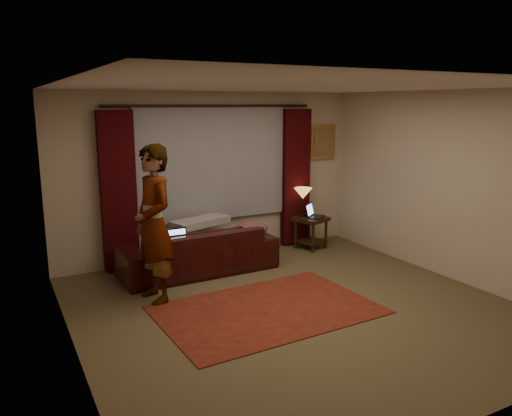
{
  "coord_description": "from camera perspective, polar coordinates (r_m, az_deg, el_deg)",
  "views": [
    {
      "loc": [
        -3.06,
        -4.74,
        2.4
      ],
      "look_at": [
        0.1,
        1.2,
        1.0
      ],
      "focal_mm": 35.0,
      "sensor_mm": 36.0,
      "label": 1
    }
  ],
  "objects": [
    {
      "name": "throw_blanket",
      "position": [
        7.46,
        -6.45,
        0.26
      ],
      "size": [
        0.98,
        0.63,
        0.11
      ],
      "primitive_type": "cube",
      "rotation": [
        0.0,
        0.0,
        0.31
      ],
      "color": "#A09E99",
      "rests_on": "sofa"
    },
    {
      "name": "drape_left",
      "position": [
        7.4,
        -15.45,
        1.84
      ],
      "size": [
        0.5,
        0.14,
        2.3
      ],
      "primitive_type": "cube",
      "color": "#330508",
      "rests_on": "floor"
    },
    {
      "name": "laptop_sofa",
      "position": [
        6.95,
        -8.85,
        -3.57
      ],
      "size": [
        0.35,
        0.38,
        0.25
      ],
      "primitive_type": null,
      "rotation": [
        0.0,
        0.0,
        0.02
      ],
      "color": "black",
      "rests_on": "sofa"
    },
    {
      "name": "wall_front",
      "position": [
        3.95,
        24.8,
        -5.56
      ],
      "size": [
        5.0,
        0.02,
        2.6
      ],
      "primitive_type": "cube",
      "color": "beige",
      "rests_on": "ground"
    },
    {
      "name": "sofa",
      "position": [
        7.28,
        -6.68,
        -3.83
      ],
      "size": [
        2.28,
        1.03,
        0.91
      ],
      "primitive_type": "imported",
      "rotation": [
        0.0,
        0.0,
        3.17
      ],
      "color": "black",
      "rests_on": "floor"
    },
    {
      "name": "sheer_curtain",
      "position": [
        7.86,
        -4.92,
        5.14
      ],
      "size": [
        2.5,
        0.05,
        1.8
      ],
      "primitive_type": "cube",
      "color": "gray",
      "rests_on": "wall_back"
    },
    {
      "name": "wall_right",
      "position": [
        7.39,
        21.3,
        2.38
      ],
      "size": [
        0.02,
        5.0,
        2.6
      ],
      "primitive_type": "cube",
      "color": "beige",
      "rests_on": "ground"
    },
    {
      "name": "drape_right",
      "position": [
        8.55,
        4.55,
        3.52
      ],
      "size": [
        0.5,
        0.14,
        2.3
      ],
      "primitive_type": "cube",
      "color": "#330508",
      "rests_on": "floor"
    },
    {
      "name": "ceiling",
      "position": [
        5.65,
        4.97,
        13.73
      ],
      "size": [
        5.0,
        5.0,
        0.02
      ],
      "primitive_type": "cube",
      "color": "silver",
      "rests_on": "ground"
    },
    {
      "name": "laptop_table",
      "position": [
        8.4,
        6.9,
        -0.3
      ],
      "size": [
        0.46,
        0.47,
        0.23
      ],
      "primitive_type": null,
      "rotation": [
        0.0,
        0.0,
        0.67
      ],
      "color": "black",
      "rests_on": "end_table"
    },
    {
      "name": "floor",
      "position": [
        6.14,
        4.53,
        -11.37
      ],
      "size": [
        5.0,
        5.0,
        0.01
      ],
      "primitive_type": "cube",
      "color": "brown",
      "rests_on": "ground"
    },
    {
      "name": "end_table",
      "position": [
        8.49,
        6.29,
        -2.83
      ],
      "size": [
        0.59,
        0.59,
        0.54
      ],
      "primitive_type": "cube",
      "rotation": [
        0.0,
        0.0,
        0.32
      ],
      "color": "black",
      "rests_on": "floor"
    },
    {
      "name": "picture_frame",
      "position": [
        8.89,
        7.62,
        7.46
      ],
      "size": [
        0.5,
        0.04,
        0.6
      ],
      "primitive_type": "cube",
      "color": "#C59142",
      "rests_on": "wall_back"
    },
    {
      "name": "curtain_rod",
      "position": [
        7.76,
        -4.88,
        11.56
      ],
      "size": [
        0.04,
        0.04,
        3.4
      ],
      "primitive_type": "cylinder",
      "color": "black",
      "rests_on": "wall_back"
    },
    {
      "name": "person",
      "position": [
        6.19,
        -11.6,
        -1.84
      ],
      "size": [
        0.64,
        0.64,
        1.95
      ],
      "primitive_type": "imported",
      "rotation": [
        0.0,
        0.0,
        -1.45
      ],
      "color": "#A09E99",
      "rests_on": "floor"
    },
    {
      "name": "clothing_pile",
      "position": [
        7.47,
        -0.56,
        -2.45
      ],
      "size": [
        0.64,
        0.57,
        0.22
      ],
      "primitive_type": "ellipsoid",
      "rotation": [
        0.0,
        0.0,
        0.37
      ],
      "color": "brown",
      "rests_on": "sofa"
    },
    {
      "name": "wall_left",
      "position": [
        4.9,
        -20.7,
        -2.01
      ],
      "size": [
        0.02,
        5.0,
        2.6
      ],
      "primitive_type": "cube",
      "color": "beige",
      "rests_on": "ground"
    },
    {
      "name": "tiffany_lamp",
      "position": [
        8.43,
        5.37,
        0.67
      ],
      "size": [
        0.38,
        0.38,
        0.49
      ],
      "primitive_type": null,
      "rotation": [
        0.0,
        0.0,
        0.3
      ],
      "color": "olive",
      "rests_on": "end_table"
    },
    {
      "name": "area_rug",
      "position": [
        6.06,
        1.28,
        -11.53
      ],
      "size": [
        2.59,
        1.79,
        0.01
      ],
      "primitive_type": "cube",
      "rotation": [
        0.0,
        0.0,
        0.04
      ],
      "color": "maroon",
      "rests_on": "floor"
    },
    {
      "name": "wall_back",
      "position": [
        7.94,
        -5.06,
        3.74
      ],
      "size": [
        5.0,
        0.02,
        2.6
      ],
      "primitive_type": "cube",
      "color": "beige",
      "rests_on": "ground"
    }
  ]
}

